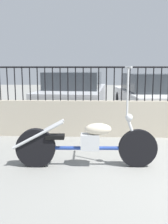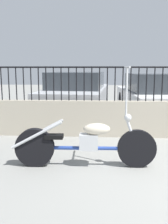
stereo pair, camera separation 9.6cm
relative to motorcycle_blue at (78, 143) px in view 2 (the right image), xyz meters
The scene contains 3 objects.
motorcycle_blue is the anchor object (origin of this frame).
car_silver 4.21m from the motorcycle_blue, 95.18° to the left, with size 2.06×4.36×1.39m.
car_white 4.83m from the motorcycle_blue, 64.44° to the left, with size 2.10×4.37×1.34m.
Camera 2 is at (-1.83, -3.20, 1.49)m, focal length 40.00 mm.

